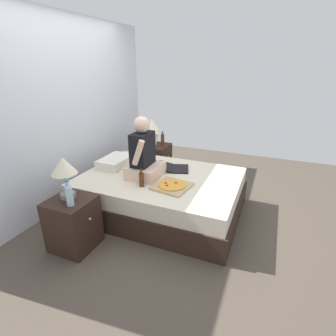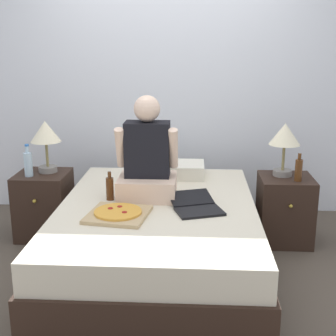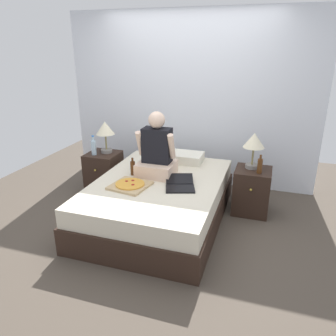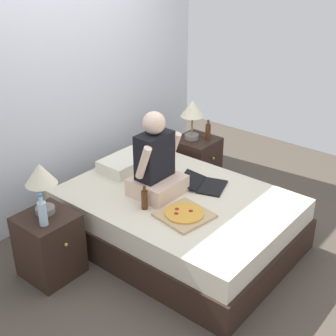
# 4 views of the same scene
# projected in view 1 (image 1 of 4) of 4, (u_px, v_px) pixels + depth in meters

# --- Properties ---
(ground_plane) EXTENTS (5.74, 5.74, 0.00)m
(ground_plane) POSITION_uv_depth(u_px,v_px,m) (161.00, 210.00, 3.62)
(ground_plane) COLOR #4C4238
(wall_back) EXTENTS (3.74, 0.12, 2.50)m
(wall_back) POSITION_uv_depth(u_px,v_px,m) (69.00, 112.00, 3.64)
(wall_back) COLOR silver
(wall_back) RESTS_ON ground
(bed) EXTENTS (1.48, 2.06, 0.52)m
(bed) POSITION_uv_depth(u_px,v_px,m) (161.00, 194.00, 3.52)
(bed) COLOR black
(bed) RESTS_ON ground
(nightstand_left) EXTENTS (0.44, 0.47, 0.58)m
(nightstand_left) POSITION_uv_depth(u_px,v_px,m) (73.00, 223.00, 2.81)
(nightstand_left) COLOR black
(nightstand_left) RESTS_ON ground
(lamp_on_left_nightstand) EXTENTS (0.26, 0.26, 0.45)m
(lamp_on_left_nightstand) POSITION_uv_depth(u_px,v_px,m) (64.00, 169.00, 2.63)
(lamp_on_left_nightstand) COLOR gray
(lamp_on_left_nightstand) RESTS_ON nightstand_left
(water_bottle) EXTENTS (0.07, 0.07, 0.28)m
(water_bottle) POSITION_uv_depth(u_px,v_px,m) (69.00, 195.00, 2.56)
(water_bottle) COLOR silver
(water_bottle) RESTS_ON nightstand_left
(nightstand_right) EXTENTS (0.44, 0.47, 0.58)m
(nightstand_right) POSITION_uv_depth(u_px,v_px,m) (156.00, 161.00, 4.60)
(nightstand_right) COLOR black
(nightstand_right) RESTS_ON ground
(lamp_on_right_nightstand) EXTENTS (0.26, 0.26, 0.45)m
(lamp_on_right_nightstand) POSITION_uv_depth(u_px,v_px,m) (152.00, 126.00, 4.37)
(lamp_on_right_nightstand) COLOR gray
(lamp_on_right_nightstand) RESTS_ON nightstand_right
(beer_bottle) EXTENTS (0.06, 0.06, 0.23)m
(beer_bottle) POSITION_uv_depth(u_px,v_px,m) (163.00, 139.00, 4.49)
(beer_bottle) COLOR #512D14
(beer_bottle) RESTS_ON nightstand_right
(pillow) EXTENTS (0.52, 0.34, 0.12)m
(pillow) POSITION_uv_depth(u_px,v_px,m) (115.00, 161.00, 3.75)
(pillow) COLOR silver
(pillow) RESTS_ON bed
(person_seated) EXTENTS (0.47, 0.40, 0.78)m
(person_seated) POSITION_uv_depth(u_px,v_px,m) (144.00, 155.00, 3.30)
(person_seated) COLOR beige
(person_seated) RESTS_ON bed
(laptop) EXTENTS (0.43, 0.49, 0.07)m
(laptop) POSITION_uv_depth(u_px,v_px,m) (175.00, 168.00, 3.63)
(laptop) COLOR black
(laptop) RESTS_ON bed
(pizza_box) EXTENTS (0.46, 0.46, 0.05)m
(pizza_box) POSITION_uv_depth(u_px,v_px,m) (172.00, 186.00, 3.11)
(pizza_box) COLOR tan
(pizza_box) RESTS_ON bed
(beer_bottle_on_bed) EXTENTS (0.06, 0.06, 0.22)m
(beer_bottle_on_bed) POSITION_uv_depth(u_px,v_px,m) (141.00, 179.00, 3.10)
(beer_bottle_on_bed) COLOR #4C2811
(beer_bottle_on_bed) RESTS_ON bed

